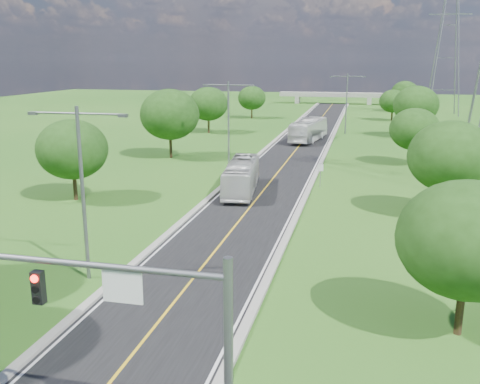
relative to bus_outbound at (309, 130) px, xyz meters
name	(u,v)px	position (x,y,z in m)	size (l,w,h in m)	color
ground	(296,150)	(-0.80, -8.15, -1.77)	(260.00, 260.00, 0.00)	#265B19
road	(301,143)	(-0.80, -2.15, -1.74)	(8.00, 150.00, 0.06)	black
curb_left	(274,142)	(-5.05, -2.15, -1.66)	(0.50, 150.00, 0.22)	gray
curb_right	(330,144)	(3.45, -2.15, -1.66)	(0.50, 150.00, 0.22)	gray
signal_mast	(159,325)	(2.88, -69.15, 3.13)	(8.54, 0.33, 7.20)	slate
speed_limit_sign	(320,172)	(4.40, -30.17, -0.17)	(0.55, 0.09, 2.40)	slate
overpass	(333,95)	(-0.80, 71.85, 0.64)	(30.00, 3.00, 3.20)	gray
streetlight_near_left	(82,179)	(-6.80, -56.15, 4.17)	(5.90, 0.25, 10.00)	slate
streetlight_mid_left	(228,117)	(-6.80, -23.15, 4.17)	(5.90, 0.25, 10.00)	slate
streetlight_far_right	(347,99)	(5.20, 9.85, 4.17)	(5.90, 0.25, 10.00)	slate
power_tower_far	(447,51)	(25.20, 46.85, 12.24)	(9.00, 6.40, 28.00)	slate
tree_lb	(72,149)	(-16.80, -40.15, 2.87)	(6.30, 6.30, 7.33)	black
tree_lc	(170,114)	(-15.80, -18.15, 3.80)	(7.56, 7.56, 8.79)	black
tree_ld	(208,104)	(-17.80, 5.85, 3.18)	(6.72, 6.72, 7.82)	black
tree_le	(252,98)	(-15.30, 29.85, 2.56)	(5.88, 5.88, 6.84)	black
tree_ra	(467,240)	(13.20, -58.15, 2.87)	(6.30, 6.30, 7.33)	black
tree_rb	(451,157)	(15.20, -38.15, 3.18)	(6.72, 6.72, 7.82)	black
tree_rc	(415,129)	(14.20, -16.15, 2.56)	(5.88, 5.88, 6.84)	black
tree_rd	(416,105)	(16.20, 7.85, 3.49)	(7.14, 7.14, 8.30)	black
tree_re	(393,101)	(13.70, 31.85, 2.25)	(5.46, 5.46, 6.35)	black
tree_rf	(405,92)	(17.20, 51.85, 2.87)	(6.30, 6.30, 7.33)	black
bus_outbound	(309,130)	(0.00, 0.00, 0.00)	(2.88, 12.29, 3.42)	silver
bus_inbound	(241,176)	(-2.77, -33.98, -0.19)	(2.55, 10.89, 3.03)	silver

